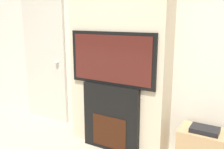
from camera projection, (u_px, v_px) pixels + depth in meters
The scene contains 5 objects.
wall_back at pixel (127, 41), 3.22m from camera, with size 6.00×0.06×2.70m.
chimney_breast at pixel (119, 42), 3.05m from camera, with size 1.28×0.35×2.70m.
fireplace at pixel (112, 118), 3.11m from camera, with size 0.76×0.15×0.85m.
television at pixel (112, 59), 2.95m from camera, with size 1.13×0.07×0.64m.
entry_door at pixel (45, 58), 3.97m from camera, with size 0.85×0.09×2.03m.
Camera 1 is at (1.49, -0.85, 1.64)m, focal length 40.00 mm.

